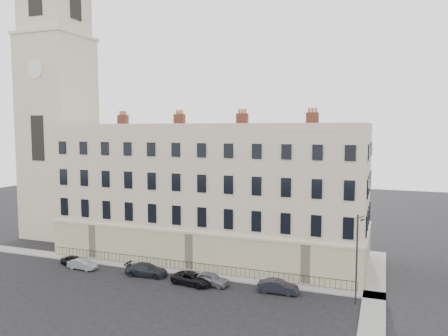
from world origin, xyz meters
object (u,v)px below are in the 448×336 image
Objects in this scene: car_a at (74,260)px; car_d at (192,278)px; car_e at (211,279)px; streetlamp at (357,255)px; car_b at (83,264)px; car_f at (278,287)px; car_c at (146,270)px.

car_d is at bearing -94.11° from car_a.
car_e is 0.48× the size of streetlamp.
car_a is 1.91m from car_b.
car_d is 1.79m from car_e.
car_a is 14.94m from car_d.
car_f is (23.30, -0.21, 0.08)m from car_a.
car_d is at bearing -159.81° from streetlamp.
car_b is 0.89× the size of car_f.
car_d is at bearing 109.42° from car_e.
car_a is at bearing 94.30° from car_e.
streetlamp is at bearing -83.93° from car_e.
car_a is at bearing -162.33° from streetlamp.
car_e is (16.65, -0.50, 0.10)m from car_a.
car_e reaches higher than car_d.
car_c is 5.58m from car_d.
streetlamp is (28.54, 0.31, 3.83)m from car_b.
car_c reaches higher than car_a.
car_f is at bearing -163.73° from streetlamp.
car_c is (7.64, 0.54, 0.10)m from car_b.
streetlamp is (6.98, -0.28, 3.76)m from car_f.
car_e is at bearing -161.35° from streetlamp.
car_b is 13.18m from car_d.
car_b is at bearing 89.21° from car_c.
car_f is 0.48× the size of streetlamp.
car_c reaches higher than car_e.
car_f is at bearing -94.55° from car_c.
car_c is at bearing 88.24° from car_f.
car_d is 8.41m from car_f.
car_f is (13.93, 0.06, -0.03)m from car_c.
car_e reaches higher than car_a.
car_c is 21.23m from streetlamp.
streetlamp is (15.36, 0.43, 3.78)m from car_d.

